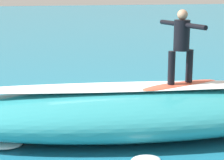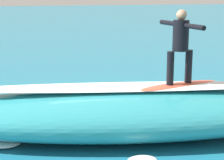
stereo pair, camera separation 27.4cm
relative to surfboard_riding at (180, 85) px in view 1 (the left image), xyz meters
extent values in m
plane|color=teal|center=(1.84, -2.15, -1.20)|extent=(120.00, 120.00, 0.00)
ellipsoid|color=teal|center=(1.17, -0.12, -0.62)|extent=(9.51, 3.53, 1.15)
ellipsoid|color=white|center=(1.17, -0.12, -0.01)|extent=(7.95, 1.72, 0.08)
ellipsoid|color=#E0563D|center=(0.00, 0.00, 0.00)|extent=(2.16, 1.05, 0.10)
cylinder|color=black|center=(0.24, 0.07, 0.43)|extent=(0.16, 0.16, 0.76)
cylinder|color=black|center=(-0.24, -0.07, 0.43)|extent=(0.16, 0.16, 0.76)
cylinder|color=black|center=(0.00, 0.00, 1.15)|extent=(0.45, 0.45, 0.69)
sphere|color=tan|center=(0.00, 0.00, 1.61)|extent=(0.23, 0.23, 0.23)
cylinder|color=black|center=(-0.13, 0.47, 1.39)|extent=(0.27, 0.62, 0.11)
cylinder|color=black|center=(0.13, -0.47, 1.39)|extent=(0.27, 0.62, 0.11)
ellipsoid|color=#33B2D1|center=(2.63, -2.71, -1.15)|extent=(1.85, 2.32, 0.09)
cylinder|color=black|center=(2.63, -2.71, -0.96)|extent=(0.70, 0.83, 0.29)
sphere|color=#936B4C|center=(2.34, -2.31, -0.90)|extent=(0.20, 0.20, 0.20)
cylinder|color=black|center=(3.12, -3.28, -1.04)|extent=(0.49, 0.63, 0.13)
cylinder|color=black|center=(2.99, -3.37, -1.04)|extent=(0.49, 0.63, 0.13)
ellipsoid|color=white|center=(4.01, -0.11, -1.12)|extent=(1.15, 1.11, 0.16)
ellipsoid|color=white|center=(1.20, 1.38, -1.14)|extent=(0.61, 0.47, 0.11)
camera|label=1|loc=(3.43, 8.63, 2.26)|focal=65.60mm
camera|label=2|loc=(3.16, 8.68, 2.26)|focal=65.60mm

